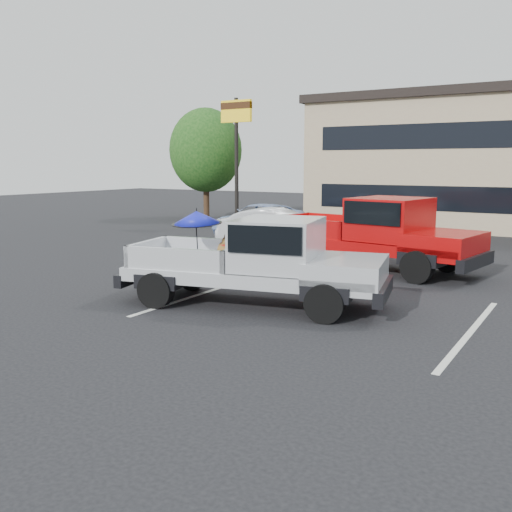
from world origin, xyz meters
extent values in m
plane|color=black|center=(0.00, 0.00, 0.00)|extent=(90.00, 90.00, 0.00)
cube|color=silver|center=(-3.00, 2.00, 0.00)|extent=(0.12, 5.00, 0.01)
cube|color=silver|center=(3.00, 2.00, 0.00)|extent=(0.12, 5.00, 0.01)
cylinder|color=black|center=(-10.00, 14.00, 3.00)|extent=(0.18, 0.18, 6.00)
cube|color=yellow|center=(-10.00, 14.00, 5.40)|extent=(1.60, 0.18, 1.00)
cube|color=#381E0C|center=(-10.00, 14.00, 5.65)|extent=(1.60, 0.22, 0.30)
cylinder|color=#332114|center=(-14.00, 17.00, 1.21)|extent=(0.32, 0.32, 2.42)
ellipsoid|color=#133F12|center=(-14.00, 17.00, 3.74)|extent=(3.96, 3.96, 4.55)
cylinder|color=black|center=(-3.03, 0.36, 0.38)|extent=(0.80, 0.44, 0.76)
cylinder|color=black|center=(-3.44, 2.16, 0.38)|extent=(0.80, 0.44, 0.76)
cylinder|color=black|center=(0.48, 1.16, 0.38)|extent=(0.80, 0.44, 0.76)
cylinder|color=black|center=(0.07, 2.96, 0.38)|extent=(0.80, 0.44, 0.76)
cube|color=silver|center=(-1.43, 1.67, 0.67)|extent=(5.68, 3.07, 0.28)
cube|color=silver|center=(0.52, 2.12, 0.88)|extent=(1.89, 2.21, 0.46)
cube|color=black|center=(1.25, 2.28, 0.50)|extent=(0.63, 1.96, 0.30)
cube|color=black|center=(-4.11, 1.06, 0.50)|extent=(0.61, 1.95, 0.28)
cube|color=silver|center=(-0.89, 1.79, 1.35)|extent=(2.02, 2.16, 1.05)
cube|color=black|center=(-0.89, 1.79, 1.55)|extent=(1.89, 2.22, 0.55)
cube|color=black|center=(-2.84, 1.35, 0.73)|extent=(2.65, 2.31, 0.10)
cube|color=silver|center=(-3.04, 2.20, 1.03)|extent=(2.26, 0.61, 0.50)
cube|color=silver|center=(-2.65, 0.50, 1.03)|extent=(2.26, 0.61, 0.50)
cube|color=silver|center=(-3.92, 1.10, 1.03)|extent=(0.51, 1.82, 0.50)
cube|color=silver|center=(-1.77, 1.59, 1.03)|extent=(0.51, 1.82, 0.50)
ellipsoid|color=brown|center=(-2.40, 1.70, 0.92)|extent=(0.50, 0.45, 0.29)
cylinder|color=brown|center=(-2.16, 1.68, 0.89)|extent=(0.06, 0.06, 0.22)
cylinder|color=brown|center=(-2.19, 1.82, 0.89)|extent=(0.06, 0.06, 0.22)
ellipsoid|color=brown|center=(-2.25, 1.73, 1.10)|extent=(0.32, 0.30, 0.39)
cylinder|color=red|center=(-2.24, 1.74, 1.23)|extent=(0.19, 0.19, 0.04)
sphere|color=brown|center=(-2.17, 1.75, 1.32)|extent=(0.21, 0.21, 0.21)
cone|color=black|center=(-2.06, 1.78, 1.30)|extent=(0.16, 0.13, 0.10)
cone|color=black|center=(-2.18, 1.69, 1.43)|extent=(0.07, 0.07, 0.11)
cone|color=black|center=(-2.20, 1.80, 1.43)|extent=(0.07, 0.07, 0.11)
cylinder|color=brown|center=(-2.56, 1.66, 0.83)|extent=(0.26, 0.05, 0.09)
cylinder|color=black|center=(-2.68, 1.35, 1.31)|extent=(0.02, 0.10, 1.05)
cone|color=#161CC1|center=(-2.68, 1.35, 1.85)|extent=(1.10, 1.12, 0.36)
cylinder|color=black|center=(-2.68, 1.35, 2.01)|extent=(0.02, 0.02, 0.10)
cylinder|color=black|center=(-2.68, 1.35, 1.72)|extent=(1.10, 1.10, 0.09)
cylinder|color=black|center=(-2.99, 6.32, 0.42)|extent=(0.88, 0.43, 0.84)
cylinder|color=black|center=(-2.68, 8.34, 0.42)|extent=(0.88, 0.43, 0.84)
cylinder|color=black|center=(0.95, 5.73, 0.42)|extent=(0.88, 0.43, 0.84)
cylinder|color=black|center=(1.25, 7.74, 0.42)|extent=(0.88, 0.43, 0.84)
cube|color=#B1090A|center=(-0.81, 7.02, 0.74)|extent=(6.21, 2.99, 0.31)
cube|color=#B1090A|center=(1.37, 6.69, 0.97)|extent=(1.96, 2.35, 0.51)
cube|color=black|center=(2.19, 6.57, 0.55)|extent=(0.54, 2.18, 0.33)
cube|color=black|center=(-3.82, 7.48, 0.55)|extent=(0.52, 2.17, 0.31)
cube|color=#B1090A|center=(-0.21, 6.93, 1.49)|extent=(2.11, 2.29, 1.16)
cube|color=black|center=(-0.21, 6.93, 1.71)|extent=(1.96, 2.37, 0.61)
cube|color=black|center=(-2.40, 7.26, 0.81)|extent=(2.82, 2.39, 0.11)
cube|color=#B1090A|center=(-2.25, 8.21, 1.14)|extent=(2.53, 0.49, 0.55)
cube|color=#B1090A|center=(-2.54, 6.31, 1.14)|extent=(2.53, 0.49, 0.55)
cube|color=#B1090A|center=(-3.60, 7.45, 1.14)|extent=(0.41, 2.03, 0.55)
cube|color=#B1090A|center=(-1.20, 7.08, 1.14)|extent=(0.41, 2.03, 0.55)
imported|color=silver|center=(-5.02, 9.14, 0.71)|extent=(4.49, 2.06, 1.43)
imported|color=#8FA7D5|center=(-7.26, 11.64, 0.67)|extent=(2.25, 4.85, 1.35)
camera|label=1|loc=(4.89, -8.51, 3.00)|focal=40.00mm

